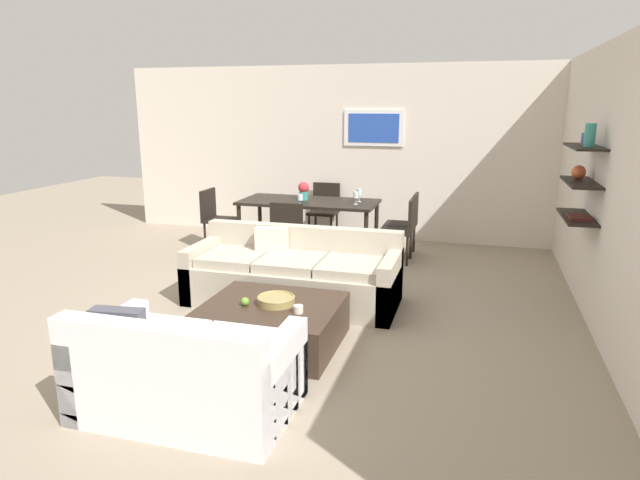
{
  "coord_description": "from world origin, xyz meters",
  "views": [
    {
      "loc": [
        1.88,
        -5.07,
        2.1
      ],
      "look_at": [
        0.36,
        0.2,
        0.75
      ],
      "focal_mm": 30.94,
      "sensor_mm": 36.0,
      "label": 1
    }
  ],
  "objects_px": {
    "loveseat_white": "(186,373)",
    "apple_on_coffee_table": "(245,302)",
    "dining_chair_head": "(325,207)",
    "dining_chair_right_far": "(407,220)",
    "dining_chair_foot": "(289,230)",
    "sofa_beige": "(293,276)",
    "dining_chair_left_near": "(215,215)",
    "wine_glass_foot": "(300,198)",
    "wine_glass_right_near": "(356,195)",
    "candle_jar": "(298,309)",
    "decorative_bowl": "(276,300)",
    "dining_chair_right_near": "(403,226)",
    "wine_glass_right_far": "(359,192)",
    "coffee_table": "(271,324)",
    "centerpiece_vase": "(304,190)",
    "dining_table": "(309,205)"
  },
  "relations": [
    {
      "from": "dining_table",
      "to": "centerpiece_vase",
      "type": "distance_m",
      "value": 0.23
    },
    {
      "from": "dining_chair_foot",
      "to": "centerpiece_vase",
      "type": "xyz_separation_m",
      "value": [
        -0.09,
        0.9,
        0.39
      ]
    },
    {
      "from": "decorative_bowl",
      "to": "coffee_table",
      "type": "bearing_deg",
      "value": -151.75
    },
    {
      "from": "dining_chair_right_near",
      "to": "dining_chair_foot",
      "type": "bearing_deg",
      "value": -154.84
    },
    {
      "from": "coffee_table",
      "to": "centerpiece_vase",
      "type": "distance_m",
      "value": 3.4
    },
    {
      "from": "dining_chair_left_near",
      "to": "wine_glass_foot",
      "type": "xyz_separation_m",
      "value": [
        1.39,
        -0.19,
        0.35
      ]
    },
    {
      "from": "dining_table",
      "to": "dining_chair_foot",
      "type": "height_order",
      "value": "dining_chair_foot"
    },
    {
      "from": "dining_chair_right_near",
      "to": "centerpiece_vase",
      "type": "bearing_deg",
      "value": 170.46
    },
    {
      "from": "dining_chair_head",
      "to": "dining_chair_right_far",
      "type": "bearing_deg",
      "value": -25.16
    },
    {
      "from": "dining_chair_right_near",
      "to": "wine_glass_right_far",
      "type": "distance_m",
      "value": 0.84
    },
    {
      "from": "apple_on_coffee_table",
      "to": "wine_glass_foot",
      "type": "bearing_deg",
      "value": 98.43
    },
    {
      "from": "dining_chair_foot",
      "to": "coffee_table",
      "type": "bearing_deg",
      "value": -74.74
    },
    {
      "from": "candle_jar",
      "to": "dining_chair_right_far",
      "type": "bearing_deg",
      "value": 82.61
    },
    {
      "from": "dining_chair_right_far",
      "to": "dining_chair_foot",
      "type": "bearing_deg",
      "value": -142.74
    },
    {
      "from": "dining_chair_head",
      "to": "wine_glass_right_near",
      "type": "xyz_separation_m",
      "value": [
        0.72,
        -0.97,
        0.37
      ]
    },
    {
      "from": "sofa_beige",
      "to": "loveseat_white",
      "type": "distance_m",
      "value": 2.32
    },
    {
      "from": "loveseat_white",
      "to": "apple_on_coffee_table",
      "type": "relative_size",
      "value": 19.61
    },
    {
      "from": "apple_on_coffee_table",
      "to": "centerpiece_vase",
      "type": "distance_m",
      "value": 3.41
    },
    {
      "from": "wine_glass_right_far",
      "to": "centerpiece_vase",
      "type": "height_order",
      "value": "centerpiece_vase"
    },
    {
      "from": "centerpiece_vase",
      "to": "dining_chair_right_near",
      "type": "bearing_deg",
      "value": -9.54
    },
    {
      "from": "dining_chair_right_far",
      "to": "wine_glass_foot",
      "type": "xyz_separation_m",
      "value": [
        -1.39,
        -0.59,
        0.35
      ]
    },
    {
      "from": "dining_chair_right_far",
      "to": "dining_chair_left_near",
      "type": "height_order",
      "value": "same"
    },
    {
      "from": "dining_chair_foot",
      "to": "wine_glass_right_far",
      "type": "relative_size",
      "value": 4.64
    },
    {
      "from": "loveseat_white",
      "to": "dining_table",
      "type": "xyz_separation_m",
      "value": [
        -0.47,
        4.41,
        0.39
      ]
    },
    {
      "from": "decorative_bowl",
      "to": "centerpiece_vase",
      "type": "distance_m",
      "value": 3.35
    },
    {
      "from": "sofa_beige",
      "to": "candle_jar",
      "type": "bearing_deg",
      "value": -69.36
    },
    {
      "from": "wine_glass_right_near",
      "to": "wine_glass_foot",
      "type": "relative_size",
      "value": 1.13
    },
    {
      "from": "wine_glass_right_near",
      "to": "apple_on_coffee_table",
      "type": "bearing_deg",
      "value": -95.2
    },
    {
      "from": "candle_jar",
      "to": "loveseat_white",
      "type": "bearing_deg",
      "value": -113.23
    },
    {
      "from": "coffee_table",
      "to": "wine_glass_right_far",
      "type": "distance_m",
      "value": 3.38
    },
    {
      "from": "decorative_bowl",
      "to": "wine_glass_foot",
      "type": "relative_size",
      "value": 2.15
    },
    {
      "from": "dining_chair_right_far",
      "to": "dining_chair_head",
      "type": "relative_size",
      "value": 1.0
    },
    {
      "from": "dining_chair_left_near",
      "to": "wine_glass_foot",
      "type": "relative_size",
      "value": 5.61
    },
    {
      "from": "loveseat_white",
      "to": "apple_on_coffee_table",
      "type": "bearing_deg",
      "value": 92.07
    },
    {
      "from": "coffee_table",
      "to": "decorative_bowl",
      "type": "xyz_separation_m",
      "value": [
        0.04,
        0.02,
        0.23
      ]
    },
    {
      "from": "apple_on_coffee_table",
      "to": "dining_chair_foot",
      "type": "height_order",
      "value": "dining_chair_foot"
    },
    {
      "from": "loveseat_white",
      "to": "dining_chair_right_near",
      "type": "distance_m",
      "value": 4.31
    },
    {
      "from": "apple_on_coffee_table",
      "to": "dining_chair_head",
      "type": "bearing_deg",
      "value": 95.91
    },
    {
      "from": "loveseat_white",
      "to": "candle_jar",
      "type": "bearing_deg",
      "value": 66.77
    },
    {
      "from": "wine_glass_right_far",
      "to": "centerpiece_vase",
      "type": "distance_m",
      "value": 0.81
    },
    {
      "from": "dining_chair_head",
      "to": "wine_glass_foot",
      "type": "relative_size",
      "value": 5.61
    },
    {
      "from": "wine_glass_right_far",
      "to": "wine_glass_foot",
      "type": "xyz_separation_m",
      "value": [
        -0.72,
        -0.5,
        -0.03
      ]
    },
    {
      "from": "decorative_bowl",
      "to": "candle_jar",
      "type": "xyz_separation_m",
      "value": [
        0.26,
        -0.15,
        -0.01
      ]
    },
    {
      "from": "sofa_beige",
      "to": "wine_glass_right_near",
      "type": "xyz_separation_m",
      "value": [
        0.25,
        1.98,
        0.59
      ]
    },
    {
      "from": "decorative_bowl",
      "to": "wine_glass_foot",
      "type": "xyz_separation_m",
      "value": [
        -0.68,
        2.79,
        0.44
      ]
    },
    {
      "from": "candle_jar",
      "to": "wine_glass_foot",
      "type": "bearing_deg",
      "value": 107.69
    },
    {
      "from": "loveseat_white",
      "to": "dining_chair_head",
      "type": "distance_m",
      "value": 5.29
    },
    {
      "from": "wine_glass_right_far",
      "to": "centerpiece_vase",
      "type": "relative_size",
      "value": 0.72
    },
    {
      "from": "dining_chair_right_near",
      "to": "dining_chair_right_far",
      "type": "bearing_deg",
      "value": 90.0
    },
    {
      "from": "dining_chair_head",
      "to": "wine_glass_right_far",
      "type": "distance_m",
      "value": 1.1
    }
  ]
}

